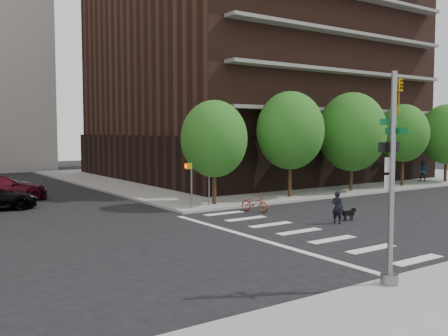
% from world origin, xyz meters
% --- Properties ---
extents(ground, '(120.00, 120.00, 0.00)m').
position_xyz_m(ground, '(0.00, 0.00, 0.00)').
color(ground, black).
rests_on(ground, ground).
extents(sidewalk_ne, '(39.00, 33.00, 0.15)m').
position_xyz_m(sidewalk_ne, '(20.50, 23.50, 0.07)').
color(sidewalk_ne, gray).
rests_on(sidewalk_ne, ground).
extents(crosswalk, '(3.85, 13.00, 0.01)m').
position_xyz_m(crosswalk, '(2.21, -0.00, 0.01)').
color(crosswalk, silver).
rests_on(crosswalk, ground).
extents(tree_a, '(4.00, 4.00, 5.90)m').
position_xyz_m(tree_a, '(4.00, 8.50, 4.04)').
color(tree_a, '#301E11').
rests_on(tree_a, sidewalk_ne).
extents(tree_b, '(4.50, 4.50, 6.65)m').
position_xyz_m(tree_b, '(10.00, 8.50, 4.54)').
color(tree_b, '#301E11').
rests_on(tree_b, sidewalk_ne).
extents(tree_c, '(5.00, 5.00, 6.80)m').
position_xyz_m(tree_c, '(16.00, 8.50, 4.45)').
color(tree_c, '#301E11').
rests_on(tree_c, sidewalk_ne).
extents(tree_d, '(4.00, 4.00, 6.20)m').
position_xyz_m(tree_d, '(22.00, 8.50, 4.34)').
color(tree_d, '#301E11').
rests_on(tree_d, sidewalk_ne).
extents(tree_e, '(4.50, 4.50, 6.35)m').
position_xyz_m(tree_e, '(28.00, 8.50, 4.25)').
color(tree_e, '#301E11').
rests_on(tree_e, sidewalk_ne).
extents(traffic_signal, '(0.90, 0.75, 6.00)m').
position_xyz_m(traffic_signal, '(-0.47, -7.49, 2.70)').
color(traffic_signal, slate).
rests_on(traffic_signal, sidewalk_s).
extents(pedestrian_signal, '(2.18, 0.67, 2.60)m').
position_xyz_m(pedestrian_signal, '(2.32, 7.92, 1.85)').
color(pedestrian_signal, slate).
rests_on(pedestrian_signal, sidewalk_ne).
extents(parked_car_silver, '(1.90, 4.35, 1.39)m').
position_xyz_m(parked_car_silver, '(-5.50, 20.19, 0.70)').
color(parked_car_silver, gray).
rests_on(parked_car_silver, ground).
extents(scooter, '(1.06, 1.93, 0.96)m').
position_xyz_m(scooter, '(4.76, 5.53, 0.48)').
color(scooter, '#9A2D14').
rests_on(scooter, ground).
extents(dog_walker, '(0.67, 0.54, 1.59)m').
position_xyz_m(dog_walker, '(5.89, 0.43, 0.80)').
color(dog_walker, black).
rests_on(dog_walker, ground).
extents(dog, '(0.74, 0.30, 0.61)m').
position_xyz_m(dog, '(6.99, 0.66, 0.39)').
color(dog, black).
rests_on(dog, ground).
extents(pedestrian_far, '(1.06, 0.95, 1.79)m').
position_xyz_m(pedestrian_far, '(26.35, 9.53, 1.05)').
color(pedestrian_far, '#1D314D').
rests_on(pedestrian_far, sidewalk_ne).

